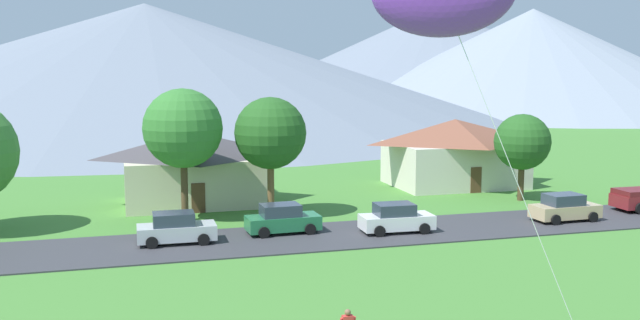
# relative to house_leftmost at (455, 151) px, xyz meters

# --- Properties ---
(road_strip) EXTENTS (160.00, 6.56, 0.08)m
(road_strip) POSITION_rel_house_leftmost_xyz_m (-17.81, -14.10, -2.76)
(road_strip) COLOR #38383D
(road_strip) RESTS_ON ground
(mountain_central_ridge) EXTENTS (129.24, 129.24, 20.77)m
(mountain_central_ridge) POSITION_rel_house_leftmost_xyz_m (-21.34, 77.61, 7.58)
(mountain_central_ridge) COLOR slate
(mountain_central_ridge) RESTS_ON ground
(mountain_far_west_ridge) EXTENTS (92.10, 92.10, 22.40)m
(mountain_far_west_ridge) POSITION_rel_house_leftmost_xyz_m (61.67, 86.36, 8.40)
(mountain_far_west_ridge) COLOR gray
(mountain_far_west_ridge) RESTS_ON ground
(mountain_west_ridge) EXTENTS (113.72, 113.72, 25.39)m
(mountain_west_ridge) POSITION_rel_house_leftmost_xyz_m (54.77, 120.25, 9.89)
(mountain_west_ridge) COLOR slate
(mountain_west_ridge) RESTS_ON ground
(house_leftmost) EXTENTS (10.79, 7.96, 5.41)m
(house_leftmost) POSITION_rel_house_leftmost_xyz_m (0.00, 0.00, 0.00)
(house_leftmost) COLOR beige
(house_leftmost) RESTS_ON ground
(house_left_center) EXTENTS (10.03, 7.72, 5.10)m
(house_left_center) POSITION_rel_house_leftmost_xyz_m (-21.28, -1.90, -0.16)
(house_left_center) COLOR beige
(house_left_center) RESTS_ON ground
(tree_near_left) EXTENTS (4.59, 4.59, 7.71)m
(tree_near_left) POSITION_rel_house_leftmost_xyz_m (-16.90, -7.93, 2.58)
(tree_near_left) COLOR brown
(tree_near_left) RESTS_ON ground
(tree_left_of_center) EXTENTS (4.93, 4.93, 8.29)m
(tree_left_of_center) POSITION_rel_house_leftmost_xyz_m (-22.34, -7.65, 2.99)
(tree_left_of_center) COLOR #4C3823
(tree_left_of_center) RESTS_ON ground
(tree_center) EXTENTS (4.02, 4.02, 6.27)m
(tree_center) POSITION_rel_house_leftmost_xyz_m (1.64, -7.31, 1.43)
(tree_center) COLOR #4C3823
(tree_center) RESTS_ON ground
(parked_car_white_west_end) EXTENTS (4.26, 2.19, 1.68)m
(parked_car_white_west_end) POSITION_rel_house_leftmost_xyz_m (-10.88, -14.39, -1.94)
(parked_car_white_west_end) COLOR white
(parked_car_white_west_end) RESTS_ON road_strip
(parked_car_tan_mid_west) EXTENTS (4.26, 2.19, 1.68)m
(parked_car_tan_mid_west) POSITION_rel_house_leftmost_xyz_m (0.37, -14.39, -1.94)
(parked_car_tan_mid_west) COLOR tan
(parked_car_tan_mid_west) RESTS_ON road_strip
(parked_car_green_mid_east) EXTENTS (4.27, 2.21, 1.68)m
(parked_car_green_mid_east) POSITION_rel_house_leftmost_xyz_m (-17.27, -12.83, -1.94)
(parked_car_green_mid_east) COLOR #237042
(parked_car_green_mid_east) RESTS_ON road_strip
(parked_car_silver_east_end) EXTENTS (4.23, 2.13, 1.68)m
(parked_car_silver_east_end) POSITION_rel_house_leftmost_xyz_m (-23.35, -13.56, -1.94)
(parked_car_silver_east_end) COLOR #B7BCC1
(parked_car_silver_east_end) RESTS_ON road_strip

